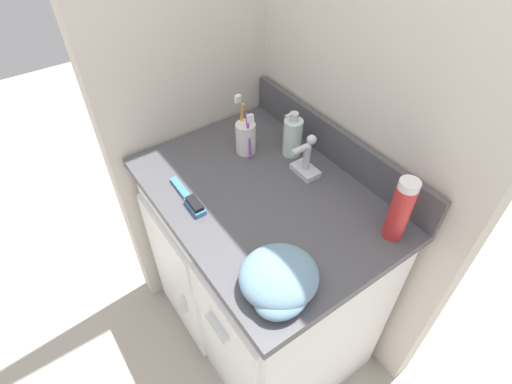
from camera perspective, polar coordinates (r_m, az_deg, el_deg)
ground_plane at (r=1.83m, az=0.77°, el=-18.34°), size 6.00×6.00×0.00m
wall_back at (r=1.20m, az=15.02°, el=17.01°), size 0.97×0.08×2.20m
wall_left at (r=1.34m, az=-10.66°, el=20.56°), size 0.08×0.65×2.20m
vanity at (r=1.47m, az=0.77°, el=-10.89°), size 0.79×0.59×0.79m
backsplash at (r=1.29m, az=11.23°, el=6.72°), size 0.79×0.02×0.12m
sink_faucet at (r=1.23m, az=7.13°, el=4.42°), size 0.09×0.09×0.14m
toothbrush_cup at (r=1.30m, az=-1.49°, el=7.86°), size 0.10×0.07×0.19m
soap_dispenser at (r=1.29m, az=5.24°, el=7.92°), size 0.06×0.06×0.16m
shaving_cream_can at (r=1.07m, az=19.93°, el=-2.43°), size 0.05×0.05×0.19m
hairbrush at (r=1.16m, az=-9.32°, el=-1.21°), size 0.19×0.03×0.03m
hand_towel at (r=0.94m, az=3.38°, el=-12.53°), size 0.19×0.19×0.08m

